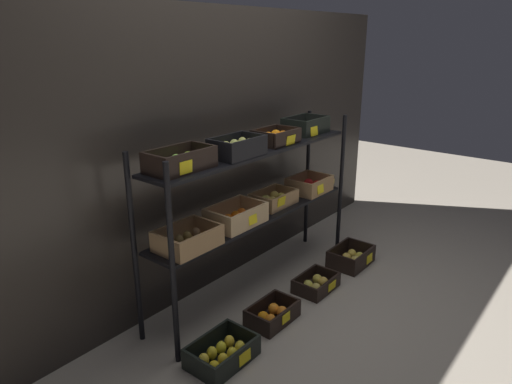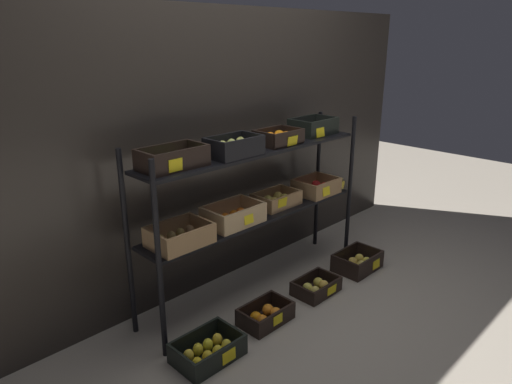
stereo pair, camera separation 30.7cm
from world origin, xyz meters
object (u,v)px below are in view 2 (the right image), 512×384
Objects in this scene: crate_ground_orange at (266,315)px; crate_ground_right_apple_gold at (357,263)px; crate_ground_lemon at (208,351)px; crate_ground_apple_gold at (316,287)px; display_rack at (255,182)px.

crate_ground_orange is 0.93× the size of crate_ground_right_apple_gold.
crate_ground_lemon is 1.50m from crate_ground_right_apple_gold.
crate_ground_lemon is 1.16× the size of crate_ground_apple_gold.
display_rack is 0.88m from crate_ground_apple_gold.
crate_ground_lemon is 0.48m from crate_ground_orange.
crate_ground_apple_gold is at bearing 0.22° from crate_ground_lemon.
crate_ground_lemon reaches higher than crate_ground_apple_gold.
crate_ground_orange is at bearing 178.98° from crate_ground_right_apple_gold.
crate_ground_lemon is at bearing -178.45° from crate_ground_orange.
display_rack is 1.14m from crate_ground_right_apple_gold.
crate_ground_right_apple_gold is (0.51, -0.01, 0.01)m from crate_ground_apple_gold.
crate_ground_orange is (0.48, 0.01, -0.00)m from crate_ground_lemon.
crate_ground_right_apple_gold is at bearing -1.02° from crate_ground_orange.
display_rack reaches higher than crate_ground_lemon.
crate_ground_orange reaches higher than crate_ground_apple_gold.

